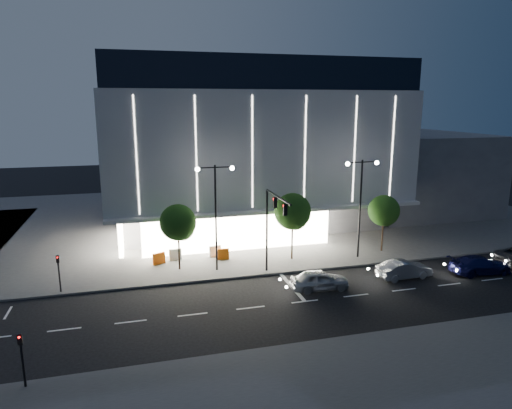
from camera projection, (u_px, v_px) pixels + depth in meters
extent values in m
plane|color=black|center=(272.00, 296.00, 33.38)|extent=(160.00, 160.00, 0.00)
cube|color=#474747|center=(254.00, 215.00, 57.26)|extent=(70.00, 40.00, 0.15)
cube|color=#474747|center=(434.00, 378.00, 23.31)|extent=(70.00, 10.00, 0.15)
cube|color=#4C4C51|center=(239.00, 201.00, 56.34)|extent=(28.00, 21.00, 4.00)
cube|color=#98989D|center=(242.00, 141.00, 52.83)|extent=(30.00, 25.00, 11.00)
cube|color=black|center=(242.00, 79.00, 51.31)|extent=(29.40, 24.50, 3.00)
cube|color=white|center=(239.00, 231.00, 43.04)|extent=(18.00, 0.40, 3.60)
cube|color=white|center=(121.00, 225.00, 45.30)|extent=(0.40, 10.00, 3.60)
cube|color=#98989D|center=(273.00, 210.00, 42.40)|extent=(30.00, 2.00, 0.30)
cube|color=white|center=(274.00, 152.00, 41.02)|extent=(24.00, 0.06, 10.00)
cube|color=#4C4C51|center=(404.00, 170.00, 61.50)|extent=(16.00, 20.00, 10.00)
cylinder|color=black|center=(267.00, 232.00, 37.40)|extent=(0.18, 0.18, 7.00)
cylinder|color=black|center=(278.00, 197.00, 33.91)|extent=(0.14, 5.80, 0.14)
cube|color=black|center=(275.00, 203.00, 34.70)|extent=(0.28, 0.18, 0.85)
cube|color=black|center=(285.00, 210.00, 32.44)|extent=(0.28, 0.18, 0.85)
sphere|color=#FF0C0C|center=(274.00, 199.00, 34.60)|extent=(0.14, 0.14, 0.14)
cylinder|color=black|center=(216.00, 220.00, 37.30)|extent=(0.16, 0.16, 9.00)
cylinder|color=black|center=(206.00, 168.00, 36.20)|extent=(1.40, 0.10, 0.10)
cylinder|color=black|center=(224.00, 167.00, 36.55)|extent=(1.40, 0.10, 0.10)
sphere|color=white|center=(197.00, 169.00, 36.04)|extent=(0.36, 0.36, 0.36)
sphere|color=white|center=(232.00, 168.00, 36.75)|extent=(0.36, 0.36, 0.36)
cylinder|color=black|center=(360.00, 210.00, 40.59)|extent=(0.16, 0.16, 9.00)
cylinder|color=black|center=(355.00, 162.00, 39.48)|extent=(1.40, 0.10, 0.10)
cylinder|color=black|center=(370.00, 162.00, 39.84)|extent=(1.40, 0.10, 0.10)
sphere|color=white|center=(348.00, 164.00, 39.33)|extent=(0.36, 0.36, 0.36)
sphere|color=white|center=(377.00, 163.00, 40.04)|extent=(0.36, 0.36, 0.36)
cylinder|color=black|center=(59.00, 274.00, 33.51)|extent=(0.12, 0.12, 3.00)
cube|color=black|center=(58.00, 259.00, 33.25)|extent=(0.22, 0.16, 0.55)
sphere|color=#FF0C0C|center=(57.00, 258.00, 33.11)|extent=(0.10, 0.10, 0.10)
cylinder|color=black|center=(23.00, 362.00, 22.19)|extent=(0.12, 0.12, 3.00)
cube|color=black|center=(20.00, 339.00, 21.93)|extent=(0.22, 0.16, 0.55)
sphere|color=#FF0C0C|center=(19.00, 337.00, 21.79)|extent=(0.10, 0.10, 0.10)
cylinder|color=black|center=(179.00, 249.00, 38.05)|extent=(0.16, 0.16, 3.78)
sphere|color=#193C10|center=(178.00, 222.00, 37.55)|extent=(3.02, 3.02, 3.02)
sphere|color=#193C10|center=(182.00, 228.00, 37.93)|extent=(2.16, 2.16, 2.16)
sphere|color=#193C10|center=(175.00, 227.00, 37.42)|extent=(1.94, 1.94, 1.94)
cylinder|color=black|center=(292.00, 239.00, 40.55)|extent=(0.16, 0.16, 4.06)
sphere|color=#193C10|center=(293.00, 211.00, 40.01)|extent=(3.25, 3.25, 3.25)
sphere|color=#193C10|center=(295.00, 217.00, 40.40)|extent=(2.32, 2.32, 2.32)
sphere|color=#193C10|center=(290.00, 216.00, 39.88)|extent=(2.09, 2.09, 2.09)
cylinder|color=black|center=(382.00, 234.00, 42.87)|extent=(0.16, 0.16, 3.64)
sphere|color=#193C10|center=(384.00, 211.00, 42.39)|extent=(2.91, 2.91, 2.91)
sphere|color=#193C10|center=(385.00, 215.00, 42.77)|extent=(2.08, 2.08, 2.08)
sphere|color=#193C10|center=(382.00, 214.00, 42.25)|extent=(1.87, 1.87, 1.87)
imported|color=#A3A6AA|center=(320.00, 280.00, 34.41)|extent=(4.54, 2.05, 1.52)
imported|color=#A1A3A9|center=(404.00, 269.00, 36.69)|extent=(4.55, 1.79, 1.47)
imported|color=#131448|center=(480.00, 265.00, 37.69)|extent=(5.27, 2.41, 1.49)
cube|color=#E8540C|center=(159.00, 258.00, 39.53)|extent=(1.11, 0.67, 1.00)
cube|color=silver|center=(175.00, 254.00, 40.61)|extent=(1.12, 0.33, 1.00)
cube|color=#DF5D0C|center=(223.00, 254.00, 40.69)|extent=(1.12, 0.37, 1.00)
cube|color=silver|center=(215.00, 251.00, 41.54)|extent=(1.13, 0.49, 1.00)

